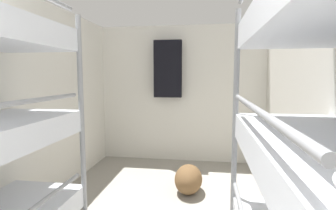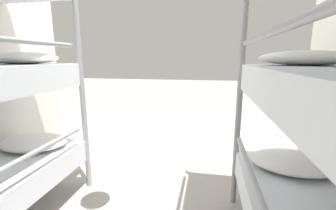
% 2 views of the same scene
% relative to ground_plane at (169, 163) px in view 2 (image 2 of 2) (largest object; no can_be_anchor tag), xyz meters
% --- Properties ---
extents(ground_plane, '(20.00, 20.00, 0.00)m').
position_rel_ground_plane_xyz_m(ground_plane, '(0.00, 0.00, 0.00)').
color(ground_plane, gray).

